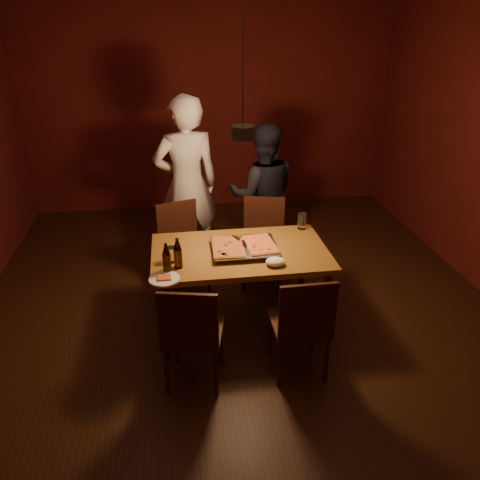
{
  "coord_description": "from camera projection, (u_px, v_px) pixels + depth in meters",
  "views": [
    {
      "loc": [
        -0.55,
        -3.57,
        2.57
      ],
      "look_at": [
        -0.03,
        -0.04,
        0.85
      ],
      "focal_mm": 35.0,
      "sensor_mm": 36.0,
      "label": 1
    }
  ],
  "objects": [
    {
      "name": "room_shell",
      "position": [
        243.0,
        176.0,
        3.76
      ],
      "size": [
        6.0,
        6.0,
        6.0
      ],
      "color": "#34180E",
      "rests_on": "ground"
    },
    {
      "name": "dining_table",
      "position": [
        240.0,
        258.0,
        4.03
      ],
      "size": [
        1.5,
        0.9,
        0.75
      ],
      "color": "olive",
      "rests_on": "floor"
    },
    {
      "name": "chair_far_left",
      "position": [
        181.0,
        239.0,
        4.7
      ],
      "size": [
        0.53,
        0.53,
        0.49
      ],
      "rotation": [
        0.0,
        0.0,
        3.46
      ],
      "color": "#38190F",
      "rests_on": "floor"
    },
    {
      "name": "chair_far_right",
      "position": [
        263.0,
        233.0,
        4.82
      ],
      "size": [
        0.51,
        0.51,
        0.49
      ],
      "rotation": [
        0.0,
        0.0,
        2.9
      ],
      "color": "#38190F",
      "rests_on": "floor"
    },
    {
      "name": "chair_near_left",
      "position": [
        191.0,
        328.0,
        3.36
      ],
      "size": [
        0.5,
        0.5,
        0.49
      ],
      "rotation": [
        0.0,
        0.0,
        -0.22
      ],
      "color": "#38190F",
      "rests_on": "floor"
    },
    {
      "name": "chair_near_right",
      "position": [
        303.0,
        319.0,
        3.46
      ],
      "size": [
        0.42,
        0.42,
        0.49
      ],
      "rotation": [
        0.0,
        0.0,
        0.01
      ],
      "color": "#38190F",
      "rests_on": "floor"
    },
    {
      "name": "pizza_tray",
      "position": [
        245.0,
        248.0,
        3.98
      ],
      "size": [
        0.58,
        0.49,
        0.05
      ],
      "primitive_type": "cube",
      "rotation": [
        0.0,
        0.0,
        -0.07
      ],
      "color": "silver",
      "rests_on": "dining_table"
    },
    {
      "name": "pizza_meat",
      "position": [
        228.0,
        247.0,
        3.93
      ],
      "size": [
        0.28,
        0.43,
        0.02
      ],
      "primitive_type": "cube",
      "rotation": [
        0.0,
        0.0,
        -0.06
      ],
      "color": "maroon",
      "rests_on": "pizza_tray"
    },
    {
      "name": "pizza_cheese",
      "position": [
        260.0,
        244.0,
        3.98
      ],
      "size": [
        0.28,
        0.41,
        0.02
      ],
      "primitive_type": "cube",
      "rotation": [
        0.0,
        0.0,
        0.1
      ],
      "color": "gold",
      "rests_on": "pizza_tray"
    },
    {
      "name": "spatula",
      "position": [
        244.0,
        243.0,
        3.98
      ],
      "size": [
        0.18,
        0.26,
        0.04
      ],
      "primitive_type": null,
      "rotation": [
        0.0,
        0.0,
        0.43
      ],
      "color": "silver",
      "rests_on": "pizza_tray"
    },
    {
      "name": "beer_bottle_a",
      "position": [
        167.0,
        258.0,
        3.6
      ],
      "size": [
        0.07,
        0.07,
        0.25
      ],
      "color": "black",
      "rests_on": "dining_table"
    },
    {
      "name": "beer_bottle_b",
      "position": [
        178.0,
        253.0,
        3.67
      ],
      "size": [
        0.07,
        0.07,
        0.26
      ],
      "color": "black",
      "rests_on": "dining_table"
    },
    {
      "name": "water_glass_left",
      "position": [
        171.0,
        254.0,
        3.79
      ],
      "size": [
        0.08,
        0.08,
        0.13
      ],
      "primitive_type": "cylinder",
      "color": "silver",
      "rests_on": "dining_table"
    },
    {
      "name": "water_glass_right",
      "position": [
        302.0,
        221.0,
        4.37
      ],
      "size": [
        0.08,
        0.08,
        0.16
      ],
      "primitive_type": "cylinder",
      "color": "silver",
      "rests_on": "dining_table"
    },
    {
      "name": "plate_slice",
      "position": [
        164.0,
        279.0,
        3.55
      ],
      "size": [
        0.24,
        0.24,
        0.03
      ],
      "color": "white",
      "rests_on": "dining_table"
    },
    {
      "name": "napkin",
      "position": [
        275.0,
        262.0,
        3.74
      ],
      "size": [
        0.16,
        0.12,
        0.07
      ],
      "primitive_type": "ellipsoid",
      "color": "white",
      "rests_on": "dining_table"
    },
    {
      "name": "diner_white",
      "position": [
        187.0,
        185.0,
        4.94
      ],
      "size": [
        0.75,
        0.56,
        1.88
      ],
      "primitive_type": "imported",
      "rotation": [
        0.0,
        0.0,
        3.31
      ],
      "color": "silver",
      "rests_on": "floor"
    },
    {
      "name": "diner_dark",
      "position": [
        263.0,
        195.0,
        5.13
      ],
      "size": [
        0.81,
        0.66,
        1.57
      ],
      "primitive_type": "imported",
      "rotation": [
        0.0,
        0.0,
        3.05
      ],
      "color": "black",
      "rests_on": "floor"
    },
    {
      "name": "pendant_lamp",
      "position": [
        243.0,
        131.0,
        3.6
      ],
      "size": [
        0.18,
        0.18,
        1.1
      ],
      "color": "black",
      "rests_on": "ceiling"
    }
  ]
}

